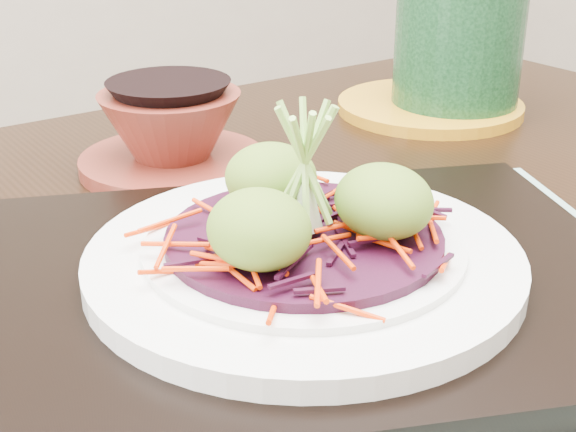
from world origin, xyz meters
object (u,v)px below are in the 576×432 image
dining_table (282,376)px  green_jar (459,40)px  yellow_plate (430,106)px  serving_tray (304,284)px  white_plate (304,258)px  terracotta_bowl_set (172,135)px

dining_table → green_jar: bearing=27.0°
yellow_plate → green_jar: size_ratio=1.28×
serving_tray → white_plate: bearing=-72.9°
yellow_plate → green_jar: (0.02, -0.01, 0.07)m
terracotta_bowl_set → serving_tray: bearing=-92.9°
dining_table → white_plate: 0.14m
terracotta_bowl_set → yellow_plate: (0.30, 0.03, -0.02)m
serving_tray → green_jar: size_ratio=2.61×
terracotta_bowl_set → dining_table: bearing=-88.8°
dining_table → yellow_plate: yellow_plate is taller
white_plate → yellow_plate: white_plate is taller
terracotta_bowl_set → yellow_plate: terracotta_bowl_set is taller
serving_tray → terracotta_bowl_set: terracotta_bowl_set is taller
white_plate → terracotta_bowl_set: (0.01, 0.26, -0.00)m
green_jar → white_plate: bearing=-140.9°
white_plate → terracotta_bowl_set: size_ratio=1.35×
serving_tray → green_jar: (0.34, 0.28, 0.06)m
terracotta_bowl_set → green_jar: 0.33m
terracotta_bowl_set → yellow_plate: bearing=5.9°
white_plate → terracotta_bowl_set: bearing=87.1°
dining_table → yellow_plate: bearing=30.4°
terracotta_bowl_set → green_jar: (0.33, 0.02, 0.05)m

